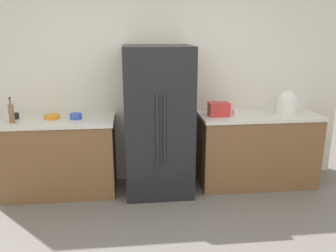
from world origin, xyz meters
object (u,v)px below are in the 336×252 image
toaster (219,109)px  bowl_b (76,116)px  bowl_a (52,117)px  refrigerator (158,122)px  cup_a (235,112)px  rice_cooker (287,103)px  cup_b (15,116)px  bottle_a (11,113)px

toaster → bowl_b: bearing=179.0°
bowl_a → refrigerator: bearing=-5.2°
refrigerator → bowl_b: refrigerator is taller
bowl_a → bowl_b: size_ratio=1.31×
cup_a → bowl_b: 1.96m
refrigerator → rice_cooker: (1.61, 0.03, 0.19)m
refrigerator → bowl_a: (-1.27, 0.11, 0.06)m
refrigerator → toaster: 0.77m
refrigerator → cup_b: 1.71m
toaster → bowl_a: bearing=177.9°
cup_b → toaster: bearing=-2.7°
bottle_a → cup_b: bearing=96.7°
rice_cooker → cup_b: rice_cooker is taller
rice_cooker → cup_b: (-3.32, 0.13, -0.11)m
cup_a → bowl_a: bearing=179.0°
bowl_b → cup_b: bearing=173.5°
cup_a → bowl_b: cup_a is taller
rice_cooker → bottle_a: bearing=-179.0°
refrigerator → bottle_a: 1.69m
refrigerator → cup_a: refrigerator is taller
refrigerator → bowl_a: refrigerator is taller
rice_cooker → cup_b: size_ratio=3.76×
bowl_a → bowl_b: (0.29, -0.04, 0.01)m
toaster → cup_b: size_ratio=3.08×
bottle_a → cup_b: (-0.02, 0.19, -0.08)m
refrigerator → cup_a: bearing=4.4°
toaster → rice_cooker: rice_cooker is taller
refrigerator → toaster: bearing=3.1°
bottle_a → bowl_a: bottle_a is taller
rice_cooker → bowl_a: (-2.88, 0.09, -0.12)m
bowl_b → bowl_a: bearing=171.7°
refrigerator → bowl_b: (-0.98, 0.07, 0.07)m
bottle_a → bowl_a: bearing=19.8°
toaster → bowl_b: toaster is taller
cup_a → refrigerator: bearing=-175.6°
refrigerator → bowl_a: size_ratio=9.64×
refrigerator → cup_a: 0.98m
rice_cooker → bowl_a: rice_cooker is taller
toaster → refrigerator: bearing=-176.9°
cup_a → cup_b: 2.68m
bottle_a → rice_cooker: bearing=1.0°
bowl_b → bottle_a: bearing=-171.4°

